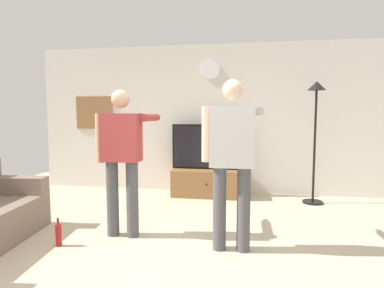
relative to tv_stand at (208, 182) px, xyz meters
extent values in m
plane|color=beige|center=(-0.08, -2.60, -0.23)|extent=(8.40, 8.40, 0.00)
cube|color=silver|center=(-0.08, 0.35, 1.12)|extent=(6.40, 0.10, 2.70)
cube|color=olive|center=(0.00, 0.00, 0.00)|extent=(1.25, 0.54, 0.47)
sphere|color=black|center=(0.00, -0.29, 0.02)|extent=(0.04, 0.04, 0.04)
cube|color=black|center=(0.00, 0.05, 0.63)|extent=(1.30, 0.06, 0.80)
cube|color=black|center=(0.00, 0.02, 0.63)|extent=(1.24, 0.01, 0.74)
cylinder|color=white|center=(0.00, 0.29, 2.01)|extent=(0.33, 0.03, 0.33)
cube|color=olive|center=(-2.26, 0.30, 1.24)|extent=(0.75, 0.04, 0.63)
cylinder|color=black|center=(1.74, -0.19, -0.22)|extent=(0.32, 0.32, 0.03)
cylinder|color=black|center=(1.74, -0.19, 0.69)|extent=(0.04, 0.04, 1.79)
cone|color=black|center=(1.74, -0.19, 1.66)|extent=(0.28, 0.28, 0.14)
cylinder|color=#4C4C51|center=(-0.91, -2.04, 0.21)|extent=(0.14, 0.14, 0.90)
cylinder|color=#4C4C51|center=(-0.66, -2.04, 0.21)|extent=(0.14, 0.14, 0.90)
cube|color=#A53838|center=(-0.78, -2.04, 0.94)|extent=(0.45, 0.22, 0.56)
sphere|color=tan|center=(-0.78, -2.04, 1.38)|extent=(0.21, 0.21, 0.21)
cylinder|color=tan|center=(-1.05, -2.04, 0.93)|extent=(0.09, 0.09, 0.58)
cylinder|color=#A53838|center=(-0.51, -1.75, 1.17)|extent=(0.09, 0.58, 0.09)
cube|color=white|center=(-0.51, -1.43, 1.17)|extent=(0.04, 0.12, 0.04)
cylinder|color=#4C4C51|center=(0.38, -2.23, 0.21)|extent=(0.14, 0.14, 0.90)
cylinder|color=#4C4C51|center=(0.63, -2.23, 0.21)|extent=(0.14, 0.14, 0.90)
cube|color=#B7B7B7|center=(0.50, -2.23, 0.98)|extent=(0.46, 0.22, 0.63)
sphere|color=beige|center=(0.50, -2.23, 1.45)|extent=(0.21, 0.21, 0.21)
cylinder|color=beige|center=(0.23, -2.23, 1.00)|extent=(0.09, 0.09, 0.58)
cylinder|color=#B7B7B7|center=(0.78, -1.94, 1.24)|extent=(0.09, 0.58, 0.09)
cube|color=white|center=(0.78, -1.62, 1.24)|extent=(0.04, 0.12, 0.04)
cube|color=#7F6B5B|center=(-2.30, -1.93, 0.30)|extent=(0.87, 0.28, 0.22)
cylinder|color=maroon|center=(-1.37, -2.44, -0.11)|extent=(0.07, 0.07, 0.24)
cylinder|color=#4C2814|center=(-1.37, -2.44, 0.04)|extent=(0.02, 0.02, 0.07)
camera|label=1|loc=(0.63, -5.54, 1.21)|focal=29.83mm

